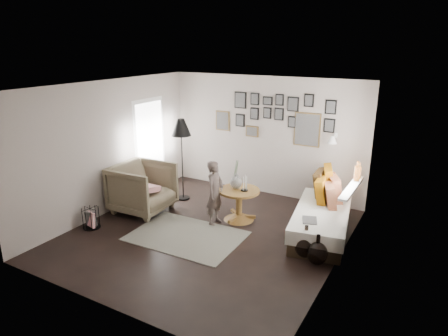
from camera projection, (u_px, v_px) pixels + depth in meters
The scene contains 23 objects.
ground at pixel (208, 233), 7.13m from camera, with size 4.80×4.80×0.00m, color black.
wall_back at pixel (265, 136), 8.73m from camera, with size 4.50×4.50×0.00m, color #A89B93.
wall_front at pixel (101, 215), 4.75m from camera, with size 4.50×4.50×0.00m, color #A89B93.
wall_left at pixel (109, 148), 7.80m from camera, with size 4.80×4.80×0.00m, color #A89B93.
wall_right at pixel (341, 187), 5.69m from camera, with size 4.80×4.80×0.00m, color #A89B93.
ceiling at pixel (206, 86), 6.35m from camera, with size 4.80×4.80×0.00m, color white.
door_left at pixel (150, 147), 8.86m from camera, with size 0.00×2.14×2.14m.
window_right at pixel (354, 183), 6.95m from camera, with size 0.15×1.32×1.30m.
gallery_wall at pixel (277, 118), 8.45m from camera, with size 2.74×0.03×1.08m.
wall_sconce at pixel (333, 140), 7.74m from camera, with size 0.18×0.36×0.16m.
rug at pixel (186, 236), 7.03m from camera, with size 1.92×1.34×0.01m, color #BBBBA4.
pedestal_table at pixel (239, 206), 7.62m from camera, with size 0.78×0.78×0.61m.
vase at pixel (236, 180), 7.52m from camera, with size 0.22×0.22×0.56m.
candles at pixel (244, 184), 7.43m from camera, with size 0.13×0.13×0.29m.
daybed at pixel (323, 215), 7.11m from camera, with size 1.22×2.21×1.02m.
magazine_on_daybed at pixel (310, 220), 6.55m from camera, with size 0.23×0.31×0.02m, color black.
armchair at pixel (143, 188), 7.96m from camera, with size 1.05×1.08×0.98m, color brown.
armchair_cushion at pixel (146, 188), 7.99m from camera, with size 0.44×0.44×0.11m, color white.
floor_lamp at pixel (181, 130), 8.28m from camera, with size 0.41×0.41×1.76m.
magazine_basket at pixel (91, 218), 7.32m from camera, with size 0.33×0.33×0.38m.
demijohn_large at pixel (305, 245), 6.30m from camera, with size 0.36×0.36×0.54m.
demijohn_small at pixel (317, 253), 6.10m from camera, with size 0.32×0.32×0.49m.
child at pixel (215, 193), 7.37m from camera, with size 0.44×0.29×1.22m, color #544642.
Camera 1 is at (3.43, -5.47, 3.27)m, focal length 32.00 mm.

